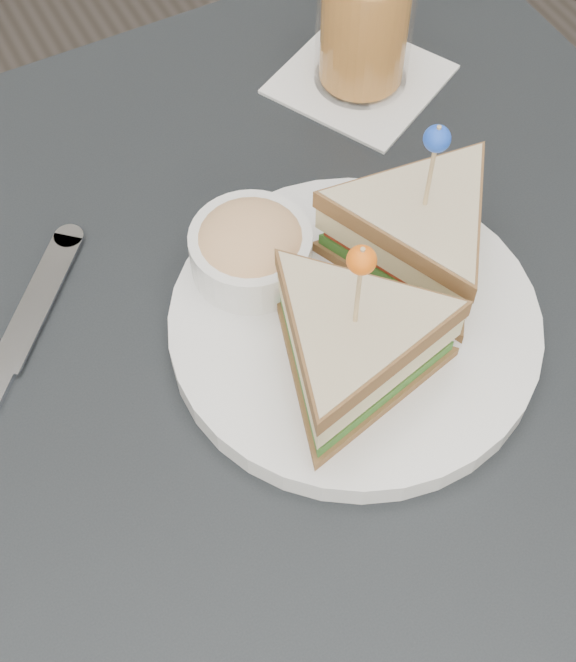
{
  "coord_description": "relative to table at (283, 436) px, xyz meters",
  "views": [
    {
      "loc": [
        -0.15,
        -0.28,
        1.31
      ],
      "look_at": [
        0.01,
        0.01,
        0.8
      ],
      "focal_mm": 50.0,
      "sensor_mm": 36.0,
      "label": 1
    }
  ],
  "objects": [
    {
      "name": "cutlery_knife",
      "position": [
        -0.16,
        0.11,
        0.08
      ],
      "size": [
        0.17,
        0.18,
        0.01
      ],
      "rotation": [
        0.0,
        0.0,
        -0.73
      ],
      "color": "silver",
      "rests_on": "table"
    },
    {
      "name": "drink_set",
      "position": [
        0.21,
        0.24,
        0.15
      ],
      "size": [
        0.17,
        0.17,
        0.16
      ],
      "rotation": [
        0.0,
        0.0,
        0.48
      ],
      "color": "white",
      "rests_on": "table"
    },
    {
      "name": "table",
      "position": [
        0.0,
        0.0,
        0.0
      ],
      "size": [
        0.8,
        0.8,
        0.75
      ],
      "color": "black",
      "rests_on": "ground"
    },
    {
      "name": "plate_meal",
      "position": [
        0.07,
        0.02,
        0.12
      ],
      "size": [
        0.33,
        0.33,
        0.16
      ],
      "rotation": [
        0.0,
        0.0,
        -0.29
      ],
      "color": "white",
      "rests_on": "table"
    },
    {
      "name": "ground_plane",
      "position": [
        0.0,
        0.0,
        -0.67
      ],
      "size": [
        3.5,
        3.5,
        0.0
      ],
      "primitive_type": "plane",
      "color": "#3F3833"
    }
  ]
}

